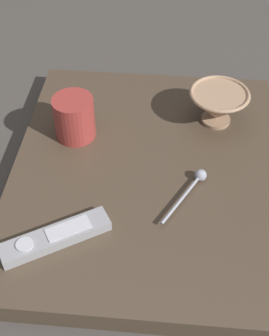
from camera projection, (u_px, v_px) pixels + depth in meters
ground_plane at (147, 183)px, 0.96m from camera, size 6.00×6.00×0.00m
table at (148, 176)px, 0.94m from camera, size 0.54×0.64×0.05m
cereal_bowl at (218, 105)px, 0.99m from camera, size 0.13×0.13×0.08m
coffee_mug at (74, 118)px, 0.96m from camera, size 0.08×0.08×0.09m
teaspoon at (196, 181)px, 0.88m from camera, size 0.08×0.14×0.02m
tv_remote_near at (56, 237)px, 0.79m from camera, size 0.19×0.14×0.02m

